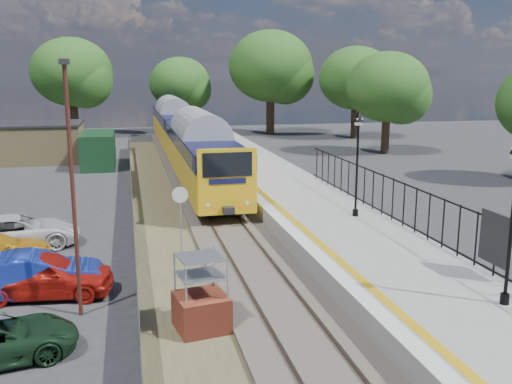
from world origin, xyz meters
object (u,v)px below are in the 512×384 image
object	(u,v)px
victorian_lamp_north	(358,139)
brick_plinth	(201,295)
car_blue	(35,275)
car_white	(16,232)
car_red	(43,275)
speed_sign	(180,211)
carpark_lamp	(72,176)
train	(183,133)

from	to	relation	value
victorian_lamp_north	brick_plinth	bearing A→B (deg)	-134.47
victorian_lamp_north	car_blue	world-z (taller)	victorian_lamp_north
victorian_lamp_north	car_white	distance (m)	14.70
victorian_lamp_north	car_red	xyz separation A→B (m)	(-12.40, -4.37, -3.56)
victorian_lamp_north	speed_sign	bearing A→B (deg)	-164.79
speed_sign	carpark_lamp	world-z (taller)	carpark_lamp
speed_sign	car_blue	distance (m)	5.48
speed_sign	car_white	bearing A→B (deg)	164.66
train	car_blue	distance (m)	27.88
car_red	train	bearing A→B (deg)	-8.45
train	car_white	world-z (taller)	train
carpark_lamp	car_red	world-z (taller)	carpark_lamp
carpark_lamp	car_blue	world-z (taller)	carpark_lamp
car_blue	car_white	xyz separation A→B (m)	(-1.54, 5.56, -0.02)
victorian_lamp_north	speed_sign	world-z (taller)	victorian_lamp_north
speed_sign	carpark_lamp	size ratio (longest dim) A/B	0.40
train	carpark_lamp	distance (m)	29.31
speed_sign	car_blue	size ratio (longest dim) A/B	0.68
car_red	car_blue	distance (m)	0.27
victorian_lamp_north	train	size ratio (longest dim) A/B	0.11
victorian_lamp_north	train	distance (m)	23.26
train	car_white	size ratio (longest dim) A/B	8.13
brick_plinth	speed_sign	size ratio (longest dim) A/B	0.74
speed_sign	car_red	xyz separation A→B (m)	(-4.60, -2.25, -1.29)
train	car_blue	size ratio (longest dim) A/B	9.34
car_red	brick_plinth	bearing A→B (deg)	-121.52
victorian_lamp_north	brick_plinth	xyz separation A→B (m)	(-7.80, -7.94, -3.24)
car_red	carpark_lamp	bearing A→B (deg)	-137.96
speed_sign	car_white	size ratio (longest dim) A/B	0.59
victorian_lamp_north	car_blue	xyz separation A→B (m)	(-12.66, -4.28, -3.58)
carpark_lamp	car_blue	xyz separation A→B (m)	(-1.50, 1.81, -3.48)
brick_plinth	car_white	xyz separation A→B (m)	(-6.40, 9.22, -0.36)
victorian_lamp_north	car_white	world-z (taller)	victorian_lamp_north
car_blue	carpark_lamp	bearing A→B (deg)	-144.54
brick_plinth	car_red	xyz separation A→B (m)	(-4.60, 3.57, -0.31)
train	car_red	xyz separation A→B (m)	(-7.10, -26.93, -1.60)
carpark_lamp	car_blue	bearing A→B (deg)	129.50
train	brick_plinth	world-z (taller)	train
victorian_lamp_north	carpark_lamp	world-z (taller)	carpark_lamp
train	car_red	bearing A→B (deg)	-104.77
car_white	brick_plinth	bearing A→B (deg)	-156.40
train	car_blue	xyz separation A→B (m)	(-7.36, -26.84, -1.62)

